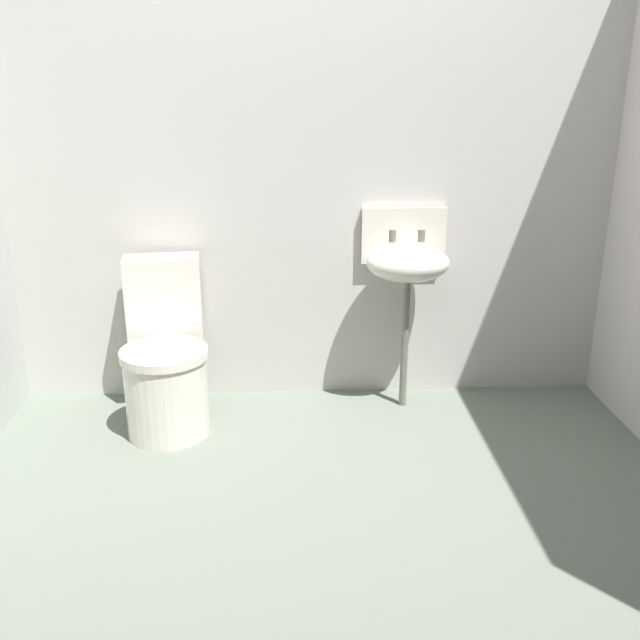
% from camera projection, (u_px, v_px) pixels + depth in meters
% --- Properties ---
extents(ground_plane, '(3.39, 2.72, 0.08)m').
position_uv_depth(ground_plane, '(323.00, 527.00, 2.70)').
color(ground_plane, slate).
extents(wall_back, '(3.39, 0.10, 2.33)m').
position_uv_depth(wall_back, '(312.00, 170.00, 3.46)').
color(wall_back, beige).
rests_on(wall_back, ground).
extents(toilet_near_wall, '(0.45, 0.63, 0.78)m').
position_uv_depth(toilet_near_wall, '(166.00, 362.00, 3.32)').
color(toilet_near_wall, silver).
rests_on(toilet_near_wall, ground).
extents(sink, '(0.42, 0.35, 0.99)m').
position_uv_depth(sink, '(407.00, 261.00, 3.41)').
color(sink, '#66695C').
rests_on(sink, ground).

